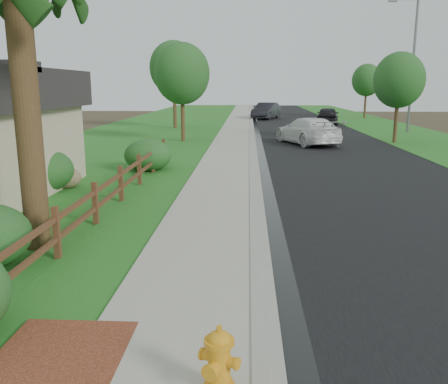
# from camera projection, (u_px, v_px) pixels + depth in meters

# --- Properties ---
(ground) EXTENTS (120.00, 120.00, 0.00)m
(ground) POSITION_uv_depth(u_px,v_px,m) (237.00, 339.00, 6.49)
(ground) COLOR #3D3521
(road) EXTENTS (8.00, 90.00, 0.02)m
(road) POSITION_uv_depth(u_px,v_px,m) (301.00, 126.00, 40.37)
(road) COLOR black
(road) RESTS_ON ground
(curb) EXTENTS (0.40, 90.00, 0.12)m
(curb) POSITION_uv_depth(u_px,v_px,m) (251.00, 126.00, 40.56)
(curb) COLOR gray
(curb) RESTS_ON ground
(wet_gutter) EXTENTS (0.50, 90.00, 0.00)m
(wet_gutter) POSITION_uv_depth(u_px,v_px,m) (255.00, 126.00, 40.56)
(wet_gutter) COLOR black
(wet_gutter) RESTS_ON road
(sidewalk) EXTENTS (2.20, 90.00, 0.10)m
(sidewalk) POSITION_uv_depth(u_px,v_px,m) (236.00, 126.00, 40.63)
(sidewalk) COLOR #A09B8B
(sidewalk) RESTS_ON ground
(grass_strip) EXTENTS (1.60, 90.00, 0.06)m
(grass_strip) POSITION_uv_depth(u_px,v_px,m) (214.00, 126.00, 40.73)
(grass_strip) COLOR #1C6321
(grass_strip) RESTS_ON ground
(lawn_near) EXTENTS (9.00, 90.00, 0.04)m
(lawn_near) POSITION_uv_depth(u_px,v_px,m) (154.00, 126.00, 40.99)
(lawn_near) COLOR #1C6321
(lawn_near) RESTS_ON ground
(verge_far) EXTENTS (6.00, 90.00, 0.04)m
(verge_far) POSITION_uv_depth(u_px,v_px,m) (383.00, 127.00, 40.03)
(verge_far) COLOR #1C6321
(verge_far) RESTS_ON ground
(brick_patch) EXTENTS (1.60, 2.40, 0.11)m
(brick_patch) POSITION_uv_depth(u_px,v_px,m) (49.00, 373.00, 5.61)
(brick_patch) COLOR brown
(brick_patch) RESTS_ON ground
(ranch_fence) EXTENTS (0.12, 16.92, 1.10)m
(ranch_fence) POSITION_uv_depth(u_px,v_px,m) (109.00, 191.00, 12.77)
(ranch_fence) COLOR #4F311A
(ranch_fence) RESTS_ON ground
(fire_hydrant) EXTENTS (0.51, 0.42, 0.79)m
(fire_hydrant) POSITION_uv_depth(u_px,v_px,m) (219.00, 362.00, 5.13)
(fire_hydrant) COLOR orange
(fire_hydrant) RESTS_ON sidewalk
(white_suv) EXTENTS (3.88, 5.79, 1.56)m
(white_suv) POSITION_uv_depth(u_px,v_px,m) (307.00, 131.00, 27.88)
(white_suv) COLOR white
(white_suv) RESTS_ON road
(dark_car_mid) EXTENTS (2.66, 4.85, 1.56)m
(dark_car_mid) POSITION_uv_depth(u_px,v_px,m) (328.00, 116.00, 42.17)
(dark_car_mid) COLOR black
(dark_car_mid) RESTS_ON road
(dark_car_far) EXTENTS (3.34, 5.38, 1.68)m
(dark_car_far) POSITION_uv_depth(u_px,v_px,m) (266.00, 111.00, 49.31)
(dark_car_far) COLOR black
(dark_car_far) RESTS_ON road
(streetlight) EXTENTS (2.21, 0.38, 9.57)m
(streetlight) POSITION_uv_depth(u_px,v_px,m) (411.00, 57.00, 34.12)
(streetlight) COLOR slate
(streetlight) RESTS_ON ground
(boulder) EXTENTS (1.29, 1.08, 0.75)m
(boulder) POSITION_uv_depth(u_px,v_px,m) (65.00, 178.00, 15.86)
(boulder) COLOR brown
(boulder) RESTS_ON ground
(shrub_c) EXTENTS (2.55, 2.55, 1.41)m
(shrub_c) POSITION_uv_depth(u_px,v_px,m) (43.00, 171.00, 15.35)
(shrub_c) COLOR #1A481F
(shrub_c) RESTS_ON ground
(shrub_d) EXTENTS (2.34, 2.34, 1.30)m
(shrub_d) POSITION_uv_depth(u_px,v_px,m) (148.00, 155.00, 19.12)
(shrub_d) COLOR #1A481F
(shrub_d) RESTS_ON ground
(tree_near_left) EXTENTS (3.37, 3.37, 5.97)m
(tree_near_left) POSITION_uv_depth(u_px,v_px,m) (182.00, 74.00, 28.61)
(tree_near_left) COLOR #3E2619
(tree_near_left) RESTS_ON ground
(tree_near_right) EXTENTS (2.98, 2.98, 5.36)m
(tree_near_right) POSITION_uv_depth(u_px,v_px,m) (399.00, 80.00, 27.92)
(tree_near_right) COLOR #3E2619
(tree_near_right) RESTS_ON ground
(tree_mid_left) EXTENTS (3.87, 3.87, 6.92)m
(tree_mid_left) POSITION_uv_depth(u_px,v_px,m) (174.00, 68.00, 37.63)
(tree_mid_left) COLOR #3E2619
(tree_mid_left) RESTS_ON ground
(tree_far_right) EXTENTS (3.09, 3.09, 5.70)m
(tree_far_right) POSITION_uv_depth(u_px,v_px,m) (367.00, 80.00, 50.17)
(tree_far_right) COLOR #3E2619
(tree_far_right) RESTS_ON ground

